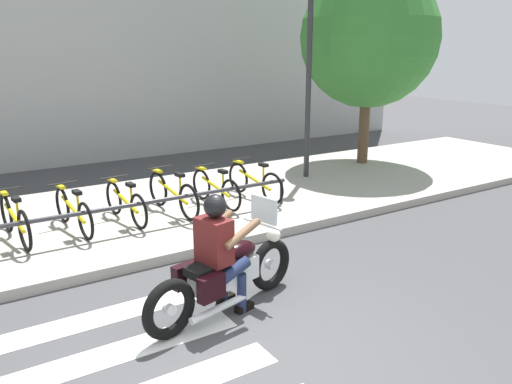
{
  "coord_description": "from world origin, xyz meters",
  "views": [
    {
      "loc": [
        -2.35,
        -3.78,
        2.98
      ],
      "look_at": [
        1.39,
        2.11,
        1.01
      ],
      "focal_mm": 35.71,
      "sensor_mm": 36.0,
      "label": 1
    }
  ],
  "objects": [
    {
      "name": "ground_plane",
      "position": [
        0.0,
        0.0,
        0.0
      ],
      "size": [
        48.0,
        48.0,
        0.0
      ],
      "primitive_type": "plane",
      "color": "#424244"
    },
    {
      "name": "sidewalk",
      "position": [
        0.0,
        4.79,
        0.07
      ],
      "size": [
        24.0,
        4.4,
        0.15
      ],
      "primitive_type": "cube",
      "color": "#A8A399",
      "rests_on": "ground"
    },
    {
      "name": "crosswalk_stripe_3",
      "position": [
        -1.22,
        0.8,
        0.0
      ],
      "size": [
        2.8,
        0.4,
        0.01
      ],
      "primitive_type": "cube",
      "color": "white",
      "rests_on": "ground"
    },
    {
      "name": "crosswalk_stripe_4",
      "position": [
        -1.22,
        1.6,
        0.0
      ],
      "size": [
        2.8,
        0.4,
        0.01
      ],
      "primitive_type": "cube",
      "color": "white",
      "rests_on": "ground"
    },
    {
      "name": "motorcycle",
      "position": [
        0.24,
        0.97,
        0.47
      ],
      "size": [
        2.22,
        0.86,
        1.26
      ],
      "color": "black",
      "rests_on": "ground"
    },
    {
      "name": "rider",
      "position": [
        0.17,
        0.96,
        0.84
      ],
      "size": [
        0.71,
        0.64,
        1.45
      ],
      "color": "#591919",
      "rests_on": "ground"
    },
    {
      "name": "bicycle_2",
      "position": [
        -1.53,
        4.31,
        0.5
      ],
      "size": [
        0.48,
        1.66,
        0.75
      ],
      "color": "black",
      "rests_on": "sidewalk"
    },
    {
      "name": "bicycle_3",
      "position": [
        -0.68,
        4.31,
        0.49
      ],
      "size": [
        0.48,
        1.64,
        0.73
      ],
      "color": "black",
      "rests_on": "sidewalk"
    },
    {
      "name": "bicycle_4",
      "position": [
        0.18,
        4.31,
        0.48
      ],
      "size": [
        0.48,
        1.57,
        0.72
      ],
      "color": "black",
      "rests_on": "sidewalk"
    },
    {
      "name": "bicycle_5",
      "position": [
        1.04,
        4.31,
        0.51
      ],
      "size": [
        0.48,
        1.73,
        0.78
      ],
      "color": "black",
      "rests_on": "sidewalk"
    },
    {
      "name": "bicycle_6",
      "position": [
        1.89,
        4.31,
        0.48
      ],
      "size": [
        0.48,
        1.57,
        0.72
      ],
      "color": "black",
      "rests_on": "sidewalk"
    },
    {
      "name": "bicycle_7",
      "position": [
        2.75,
        4.31,
        0.49
      ],
      "size": [
        0.48,
        1.68,
        0.75
      ],
      "color": "black",
      "rests_on": "sidewalk"
    },
    {
      "name": "bike_rack",
      "position": [
        -0.25,
        3.75,
        0.58
      ],
      "size": [
        6.59,
        0.07,
        0.49
      ],
      "color": "#333338",
      "rests_on": "sidewalk"
    },
    {
      "name": "street_lamp",
      "position": [
        4.7,
        5.19,
        2.69
      ],
      "size": [
        0.28,
        0.28,
        4.46
      ],
      "color": "#2D2D33",
      "rests_on": "ground"
    },
    {
      "name": "tree_near_rack",
      "position": [
        6.83,
        5.59,
        3.23
      ],
      "size": [
        3.36,
        3.36,
        4.91
      ],
      "color": "brown",
      "rests_on": "ground"
    },
    {
      "name": "building_backdrop",
      "position": [
        0.0,
        10.49,
        3.95
      ],
      "size": [
        24.0,
        1.2,
        7.91
      ],
      "primitive_type": "cube",
      "color": "#AAAAAA",
      "rests_on": "ground"
    }
  ]
}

